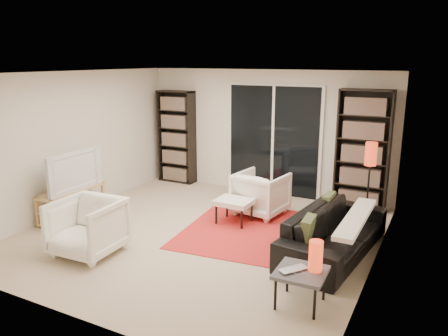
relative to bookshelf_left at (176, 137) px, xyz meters
The scene contains 20 objects.
floor 3.19m from the bookshelf_left, 50.10° to the right, with size 5.00×5.00×0.00m, color beige.
wall_back 1.97m from the bookshelf_left, ahead, with size 5.00×0.02×2.40m, color silver.
wall_front 5.22m from the bookshelf_left, 68.02° to the right, with size 5.00×0.02×2.40m, color silver.
wall_left 2.41m from the bookshelf_left, 103.27° to the right, with size 0.02×5.00×2.40m, color silver.
wall_right 5.03m from the bookshelf_left, 27.66° to the right, with size 0.02×5.00×2.40m, color silver.
ceiling 3.36m from the bookshelf_left, 50.10° to the right, with size 5.00×5.00×0.02m, color white.
sliding_door 2.16m from the bookshelf_left, ahead, with size 1.92×0.08×2.16m.
bookshelf_left is the anchor object (origin of this frame).
bookshelf_right 3.85m from the bookshelf_left, ahead, with size 0.90×0.30×2.10m.
tv_stand 2.82m from the bookshelf_left, 96.16° to the right, with size 0.38×1.20×0.50m.
tv 2.73m from the bookshelf_left, 95.74° to the right, with size 1.13×0.15×0.65m, color black.
rug 3.21m from the bookshelf_left, 37.65° to the right, with size 1.65×2.24×0.01m, color red.
sofa 4.48m from the bookshelf_left, 27.95° to the right, with size 2.14×0.84×0.63m, color black.
armchair_back 2.72m from the bookshelf_left, 24.26° to the right, with size 0.79×0.81×0.74m, color white.
armchair_front 3.80m from the bookshelf_left, 75.36° to the right, with size 0.82×0.85×0.77m, color white.
ottoman 2.84m from the bookshelf_left, 37.38° to the right, with size 0.57×0.47×0.40m.
side_table 5.30m from the bookshelf_left, 42.10° to the right, with size 0.54×0.54×0.40m.
laptop 5.30m from the bookshelf_left, 42.87° to the right, with size 0.31×0.20×0.02m, color silver.
table_lamp 5.32m from the bookshelf_left, 40.53° to the right, with size 0.15×0.15×0.34m, color red.
floor_lamp 4.18m from the bookshelf_left, 10.61° to the right, with size 0.20×0.20×1.35m.
Camera 1 is at (3.18, -5.33, 2.59)m, focal length 35.00 mm.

